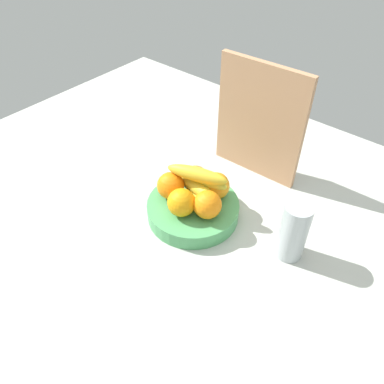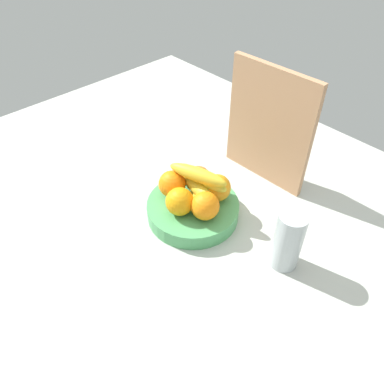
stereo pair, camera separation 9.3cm
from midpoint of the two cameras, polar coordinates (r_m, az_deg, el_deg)
ground_plane at (r=109.00cm, az=-2.65°, el=-4.40°), size 180.00×140.00×3.00cm
fruit_bowl at (r=106.98cm, az=-2.50°, el=-2.60°), size 25.76×25.76×4.61cm
orange_front_left at (r=99.91cm, az=-4.14°, el=-1.78°), size 7.64×7.64×7.64cm
orange_front_right at (r=98.95cm, az=-0.54°, el=-2.18°), size 7.64×7.64×7.64cm
orange_center at (r=104.71cm, az=1.08°, el=0.83°), size 7.64×7.64×7.64cm
orange_back_left at (r=107.01cm, az=-1.97°, el=1.89°), size 7.64×7.64×7.64cm
orange_back_right at (r=105.27cm, az=-5.77°, el=0.85°), size 7.64×7.64×7.64cm
banana_bunch at (r=103.37cm, az=-1.67°, el=1.26°), size 18.04×13.16×10.60cm
cutting_board at (r=114.21cm, az=7.76°, el=10.34°), size 28.04×2.73×36.00cm
thermos_tumbler at (r=95.04cm, az=12.30°, el=-5.90°), size 7.02×7.02×16.71cm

